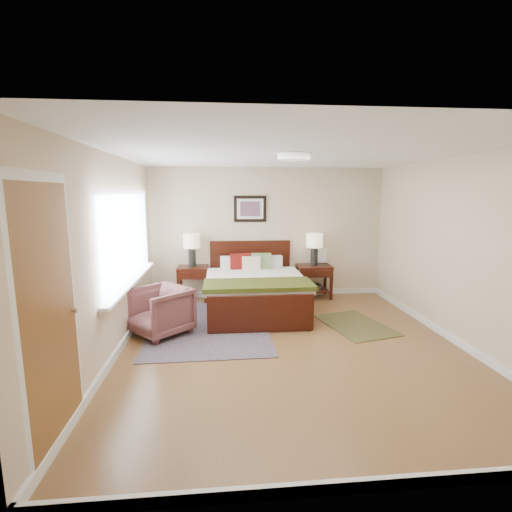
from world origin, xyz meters
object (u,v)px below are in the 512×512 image
at_px(lamp_right, 314,244).
at_px(armchair, 160,311).
at_px(nightstand_left, 192,273).
at_px(nightstand_right, 314,278).
at_px(bed, 255,283).
at_px(lamp_left, 192,244).
at_px(rug_persian, 209,325).

relative_size(lamp_right, armchair, 0.81).
bearing_deg(nightstand_left, nightstand_right, 0.18).
xyz_separation_m(bed, lamp_left, (-1.11, 0.76, 0.57)).
bearing_deg(nightstand_right, lamp_right, 90.00).
height_order(bed, nightstand_left, bed).
xyz_separation_m(nightstand_left, lamp_right, (2.33, 0.02, 0.53)).
relative_size(lamp_left, rug_persian, 0.25).
bearing_deg(armchair, rug_persian, 68.46).
relative_size(bed, lamp_right, 3.31).
height_order(bed, lamp_left, lamp_left).
height_order(nightstand_right, rug_persian, nightstand_right).
relative_size(bed, lamp_left, 3.31).
relative_size(lamp_right, rug_persian, 0.25).
relative_size(bed, rug_persian, 0.82).
bearing_deg(nightstand_right, bed, -148.49).
xyz_separation_m(armchair, rug_persian, (0.69, 0.27, -0.34)).
bearing_deg(nightstand_right, armchair, -148.04).
distance_m(lamp_right, rug_persian, 2.65).
height_order(lamp_right, armchair, lamp_right).
bearing_deg(armchair, nightstand_left, 125.28).
bearing_deg(lamp_left, bed, -34.64).
height_order(armchair, rug_persian, armchair).
relative_size(nightstand_left, lamp_right, 1.08).
bearing_deg(nightstand_left, lamp_left, 90.00).
xyz_separation_m(lamp_right, armchair, (-2.67, -1.68, -0.71)).
relative_size(nightstand_left, rug_persian, 0.27).
relative_size(nightstand_right, lamp_right, 1.06).
relative_size(nightstand_right, lamp_left, 1.06).
xyz_separation_m(nightstand_right, lamp_right, (0.00, 0.01, 0.66)).
bearing_deg(lamp_left, lamp_right, 0.00).
bearing_deg(lamp_right, bed, -147.99).
height_order(bed, lamp_right, lamp_right).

